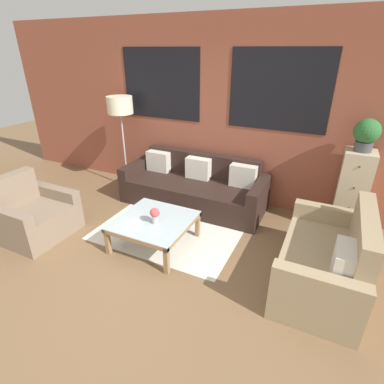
% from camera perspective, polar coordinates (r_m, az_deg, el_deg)
% --- Properties ---
extents(ground_plane, '(16.00, 16.00, 0.00)m').
position_cam_1_polar(ground_plane, '(3.55, -11.69, -15.91)').
color(ground_plane, brown).
extents(wall_back_brick, '(8.40, 0.09, 2.80)m').
position_cam_1_polar(wall_back_brick, '(4.89, 4.42, 14.79)').
color(wall_back_brick, brown).
rests_on(wall_back_brick, ground_plane).
extents(rug, '(1.94, 1.77, 0.00)m').
position_cam_1_polar(rug, '(4.42, -3.14, -6.07)').
color(rug, silver).
rests_on(rug, ground_plane).
extents(couch_dark, '(2.29, 0.88, 0.78)m').
position_cam_1_polar(couch_dark, '(4.86, 0.44, 0.82)').
color(couch_dark, black).
rests_on(couch_dark, ground_plane).
extents(settee_vintage, '(0.80, 1.46, 0.92)m').
position_cam_1_polar(settee_vintage, '(3.51, 24.21, -12.04)').
color(settee_vintage, tan).
rests_on(settee_vintage, ground_plane).
extents(armchair_corner, '(0.80, 0.88, 0.84)m').
position_cam_1_polar(armchair_corner, '(4.59, -27.81, -4.07)').
color(armchair_corner, '#84705B').
rests_on(armchair_corner, ground_plane).
extents(coffee_table, '(0.91, 0.91, 0.38)m').
position_cam_1_polar(coffee_table, '(3.85, -7.23, -5.89)').
color(coffee_table, silver).
rests_on(coffee_table, ground_plane).
extents(floor_lamp, '(0.42, 0.42, 1.62)m').
position_cam_1_polar(floor_lamp, '(5.28, -13.51, 15.18)').
color(floor_lamp, '#B2B2B7').
rests_on(floor_lamp, ground_plane).
extents(drawer_cabinet, '(0.37, 0.40, 1.15)m').
position_cam_1_polar(drawer_cabinet, '(4.57, 28.10, -0.03)').
color(drawer_cabinet, '#C6B793').
rests_on(drawer_cabinet, ground_plane).
extents(potted_plant, '(0.31, 0.31, 0.41)m').
position_cam_1_polar(potted_plant, '(4.33, 30.31, 9.58)').
color(potted_plant, '#47474C').
rests_on(potted_plant, drawer_cabinet).
extents(flower_vase, '(0.12, 0.12, 0.21)m').
position_cam_1_polar(flower_vase, '(3.69, -7.09, -4.28)').
color(flower_vase, '#ADBCC6').
rests_on(flower_vase, coffee_table).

